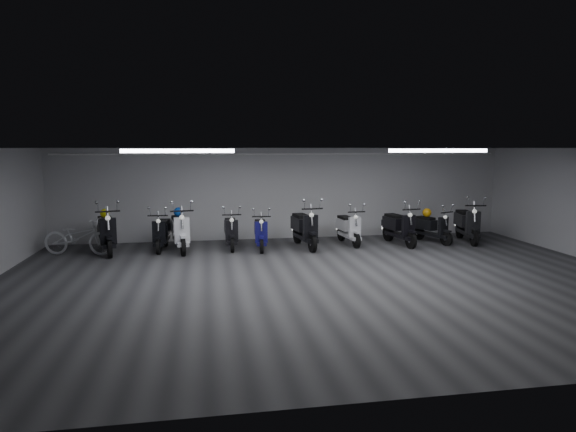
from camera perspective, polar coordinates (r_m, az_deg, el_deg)
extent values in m
cube|color=#353537|center=(10.55, 4.15, -7.51)|extent=(14.00, 10.00, 0.01)
cube|color=gray|center=(10.17, 4.31, 7.93)|extent=(14.00, 10.00, 0.01)
cube|color=#AFAFB2|center=(15.14, -0.28, 2.64)|extent=(14.00, 0.01, 2.80)
cube|color=#AFAFB2|center=(5.62, 16.52, -6.89)|extent=(14.00, 0.01, 2.80)
cube|color=white|center=(10.89, -12.67, 7.42)|extent=(2.40, 0.18, 0.08)
cube|color=white|center=(12.15, 17.12, 7.30)|extent=(2.40, 0.18, 0.08)
cylinder|color=white|center=(14.99, -0.23, 7.26)|extent=(13.60, 0.05, 0.05)
imported|color=silver|center=(13.97, -23.31, -1.81)|extent=(1.93, 1.06, 1.18)
sphere|color=#0E3D9D|center=(13.82, -12.65, 0.46)|extent=(0.27, 0.27, 0.27)
sphere|color=#EFF00E|center=(14.14, -20.58, 0.31)|extent=(0.24, 0.24, 0.24)
sphere|color=orange|center=(15.20, 15.90, 0.39)|extent=(0.27, 0.27, 0.27)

